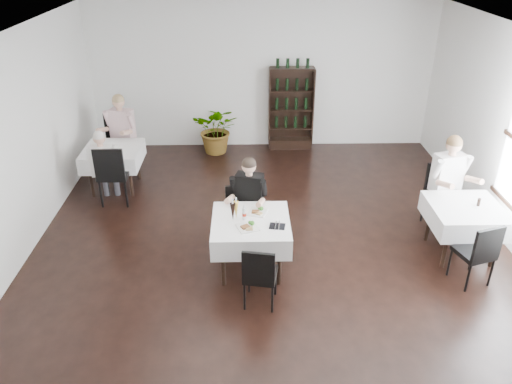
# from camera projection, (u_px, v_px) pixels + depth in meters

# --- Properties ---
(room_shell) EXTENTS (9.00, 9.00, 9.00)m
(room_shell) POSITION_uv_depth(u_px,v_px,m) (274.00, 170.00, 6.24)
(room_shell) COLOR black
(room_shell) RESTS_ON ground
(wine_shelf) EXTENTS (0.90, 0.28, 1.75)m
(wine_shelf) POSITION_uv_depth(u_px,v_px,m) (291.00, 110.00, 10.37)
(wine_shelf) COLOR black
(wine_shelf) RESTS_ON ground
(main_table) EXTENTS (1.03, 1.03, 0.77)m
(main_table) POSITION_uv_depth(u_px,v_px,m) (251.00, 230.00, 6.64)
(main_table) COLOR black
(main_table) RESTS_ON ground
(left_table) EXTENTS (0.98, 0.98, 0.77)m
(left_table) POSITION_uv_depth(u_px,v_px,m) (113.00, 156.00, 8.80)
(left_table) COLOR black
(left_table) RESTS_ON ground
(right_table) EXTENTS (0.98, 0.98, 0.77)m
(right_table) POSITION_uv_depth(u_px,v_px,m) (465.00, 216.00, 6.97)
(right_table) COLOR black
(right_table) RESTS_ON ground
(potted_tree) EXTENTS (1.06, 0.96, 1.03)m
(potted_tree) POSITION_uv_depth(u_px,v_px,m) (217.00, 129.00, 10.30)
(potted_tree) COLOR #20541C
(potted_tree) RESTS_ON ground
(main_chair_far) EXTENTS (0.47, 0.48, 0.92)m
(main_chair_far) POSITION_uv_depth(u_px,v_px,m) (241.00, 213.00, 7.23)
(main_chair_far) COLOR black
(main_chair_far) RESTS_ON ground
(main_chair_near) EXTENTS (0.46, 0.46, 0.86)m
(main_chair_near) POSITION_uv_depth(u_px,v_px,m) (260.00, 273.00, 6.01)
(main_chair_near) COLOR black
(main_chair_near) RESTS_ON ground
(left_chair_far) EXTENTS (0.64, 0.64, 1.12)m
(left_chair_far) POSITION_uv_depth(u_px,v_px,m) (120.00, 137.00, 9.55)
(left_chair_far) COLOR black
(left_chair_far) RESTS_ON ground
(left_chair_near) EXTENTS (0.49, 0.50, 1.07)m
(left_chair_near) POSITION_uv_depth(u_px,v_px,m) (112.00, 172.00, 8.27)
(left_chair_near) COLOR black
(left_chair_near) RESTS_ON ground
(right_chair_far) EXTENTS (0.56, 0.56, 1.02)m
(right_chair_far) POSITION_uv_depth(u_px,v_px,m) (442.00, 191.00, 7.72)
(right_chair_far) COLOR black
(right_chair_far) RESTS_ON ground
(right_chair_near) EXTENTS (0.53, 0.53, 0.92)m
(right_chair_near) POSITION_uv_depth(u_px,v_px,m) (479.00, 251.00, 6.38)
(right_chair_near) COLOR black
(right_chair_near) RESTS_ON ground
(diner_main) EXTENTS (0.58, 0.61, 1.39)m
(diner_main) POSITION_uv_depth(u_px,v_px,m) (248.00, 197.00, 7.07)
(diner_main) COLOR #43434B
(diner_main) RESTS_ON ground
(diner_left_far) EXTENTS (0.65, 0.69, 1.54)m
(diner_left_far) POSITION_uv_depth(u_px,v_px,m) (120.00, 129.00, 9.23)
(diner_left_far) COLOR #43434B
(diner_left_far) RESTS_ON ground
(diner_left_near) EXTENTS (0.51, 0.51, 1.32)m
(diner_left_near) POSITION_uv_depth(u_px,v_px,m) (104.00, 161.00, 8.25)
(diner_left_near) COLOR #43434B
(diner_left_near) RESTS_ON ground
(diner_right_far) EXTENTS (0.65, 0.69, 1.56)m
(diner_right_far) POSITION_uv_depth(u_px,v_px,m) (451.00, 179.00, 7.36)
(diner_right_far) COLOR #43434B
(diner_right_far) RESTS_ON ground
(plate_far) EXTENTS (0.30, 0.30, 0.07)m
(plate_far) POSITION_uv_depth(u_px,v_px,m) (258.00, 212.00, 6.74)
(plate_far) COLOR white
(plate_far) RESTS_ON main_table
(plate_near) EXTENTS (0.32, 0.32, 0.08)m
(plate_near) POSITION_uv_depth(u_px,v_px,m) (248.00, 227.00, 6.39)
(plate_near) COLOR white
(plate_near) RESTS_ON main_table
(pilsner_dark) EXTENTS (0.08, 0.08, 0.32)m
(pilsner_dark) POSITION_uv_depth(u_px,v_px,m) (233.00, 212.00, 6.50)
(pilsner_dark) COLOR black
(pilsner_dark) RESTS_ON main_table
(pilsner_lager) EXTENTS (0.07, 0.07, 0.31)m
(pilsner_lager) POSITION_uv_depth(u_px,v_px,m) (236.00, 210.00, 6.55)
(pilsner_lager) COLOR gold
(pilsner_lager) RESTS_ON main_table
(coke_bottle) EXTENTS (0.05, 0.05, 0.21)m
(coke_bottle) POSITION_uv_depth(u_px,v_px,m) (244.00, 214.00, 6.55)
(coke_bottle) COLOR silver
(coke_bottle) RESTS_ON main_table
(napkin_cutlery) EXTENTS (0.23, 0.23, 0.02)m
(napkin_cutlery) POSITION_uv_depth(u_px,v_px,m) (277.00, 226.00, 6.43)
(napkin_cutlery) COLOR black
(napkin_cutlery) RESTS_ON main_table
(pepper_mill) EXTENTS (0.05, 0.05, 0.11)m
(pepper_mill) POSITION_uv_depth(u_px,v_px,m) (479.00, 202.00, 6.89)
(pepper_mill) COLOR black
(pepper_mill) RESTS_ON right_table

